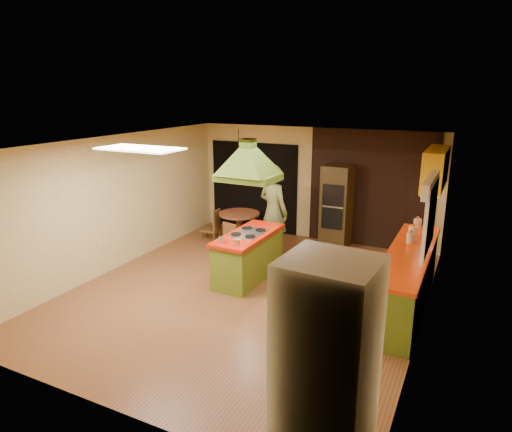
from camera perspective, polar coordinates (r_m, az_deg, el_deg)
The scene contains 21 objects.
ground at distance 7.80m, azimuth -0.96°, elevation -9.44°, with size 6.50×6.50×0.00m, color brown.
room_walls at distance 7.36m, azimuth -1.01°, elevation -0.59°, with size 5.50×6.50×6.50m.
ceiling_plane at distance 7.11m, azimuth -1.06°, elevation 9.13°, with size 6.50×6.50×0.00m, color silver.
brick_panel at distance 9.93m, azimuth 14.11°, elevation 3.22°, with size 2.64×0.03×2.50m, color #381E14.
nook_opening at distance 10.86m, azimuth -0.27°, elevation 3.65°, with size 2.20×0.03×2.10m, color black.
right_counter at distance 7.49m, azimuth 18.33°, elevation -7.52°, with size 0.62×3.05×0.92m.
upper_cabinets at distance 8.61m, azimuth 21.53°, elevation 5.50°, with size 0.34×1.40×0.70m, color yellow.
window_right at distance 6.88m, azimuth 21.04°, elevation 1.69°, with size 0.12×1.35×1.06m.
fluor_panel at distance 6.73m, azimuth -14.31°, elevation 8.16°, with size 1.20×0.60×0.03m, color white.
kitchen_island at distance 8.18m, azimuth -0.94°, elevation -4.96°, with size 0.70×1.69×0.86m.
range_hood at distance 7.73m, azimuth -1.00°, elevation 7.80°, with size 1.02×0.75×0.79m.
man at distance 9.06m, azimuth 2.18°, elevation 0.54°, with size 0.69×0.45×1.89m, color brown.
refrigerator at distance 4.28m, azimuth 8.79°, elevation -17.60°, with size 0.80×0.75×1.94m, color white.
wall_oven at distance 9.89m, azimuth 10.04°, elevation 1.22°, with size 0.60×0.62×1.76m.
dining_table at distance 10.08m, azimuth -2.10°, elevation -0.71°, with size 0.90×0.90×0.68m.
chair_left at distance 10.37m, azimuth -5.77°, elevation -1.03°, with size 0.38×0.38×0.69m, color brown, non-canonical shape.
chair_near at distance 9.46m, azimuth -2.62°, elevation -2.66°, with size 0.37×0.37×0.68m, color brown, non-canonical shape.
pendant_lamp at distance 9.77m, azimuth -2.19°, elevation 7.36°, with size 0.33×0.33×0.21m, color #FF9E3F.
canister_large at distance 8.46m, azimuth 19.53°, elevation -0.98°, with size 0.13×0.13×0.19m, color beige.
canister_medium at distance 7.93m, azimuth 19.03°, elevation -1.95°, with size 0.15×0.15×0.21m, color beige.
canister_small at distance 7.71m, azimuth 18.77°, elevation -2.58°, with size 0.13×0.13×0.17m, color beige.
Camera 1 is at (3.23, -6.28, 3.31)m, focal length 32.00 mm.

